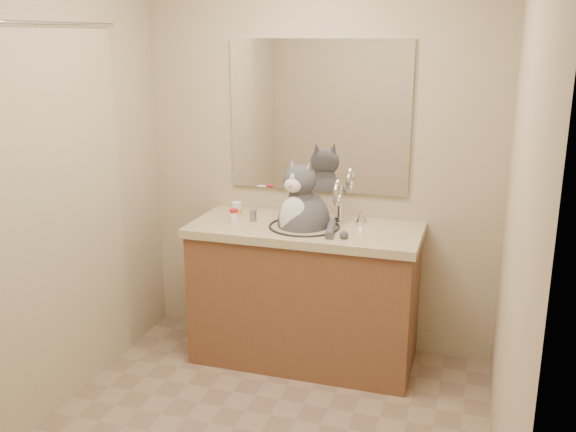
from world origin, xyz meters
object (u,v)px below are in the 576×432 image
object	(u,v)px
cat	(303,219)
pill_bottle_redcap	(234,216)
grey_canister	(253,216)
pill_bottle_orange	(237,210)

from	to	relation	value
cat	pill_bottle_redcap	distance (m)	0.41
grey_canister	cat	bearing A→B (deg)	-1.00
pill_bottle_orange	grey_canister	xyz separation A→B (m)	(0.12, -0.03, -0.02)
grey_canister	pill_bottle_redcap	bearing A→B (deg)	-141.97
cat	grey_canister	distance (m)	0.31
pill_bottle_redcap	cat	bearing A→B (deg)	9.53
pill_bottle_redcap	pill_bottle_orange	world-z (taller)	pill_bottle_orange
cat	pill_bottle_orange	world-z (taller)	cat
pill_bottle_redcap	pill_bottle_orange	bearing A→B (deg)	103.47
grey_canister	pill_bottle_orange	bearing A→B (deg)	166.89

